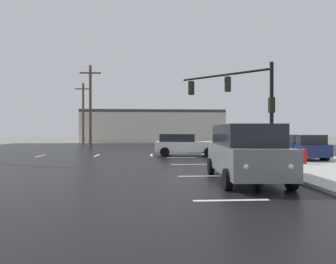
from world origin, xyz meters
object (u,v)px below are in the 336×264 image
(utility_pole_distant, at_px, (83,112))
(sedan_navy, at_px, (296,147))
(utility_pole_far, at_px, (90,105))
(fire_hydrant, at_px, (304,156))
(sedan_white, at_px, (184,144))
(suv_grey, at_px, (245,151))
(traffic_signal_mast, at_px, (243,96))

(utility_pole_distant, bearing_deg, sedan_navy, -52.12)
(utility_pole_far, bearing_deg, fire_hydrant, -49.61)
(sedan_white, height_order, utility_pole_far, utility_pole_far)
(fire_hydrant, xyz_separation_m, suv_grey, (-4.42, -4.00, 0.55))
(suv_grey, xyz_separation_m, utility_pole_far, (-9.73, 20.63, 3.50))
(sedan_navy, bearing_deg, utility_pole_distant, 33.40)
(traffic_signal_mast, height_order, sedan_navy, traffic_signal_mast)
(traffic_signal_mast, bearing_deg, sedan_white, -3.60)
(traffic_signal_mast, bearing_deg, sedan_navy, -147.30)
(utility_pole_far, bearing_deg, traffic_signal_mast, -47.65)
(sedan_white, distance_m, suv_grey, 10.67)
(suv_grey, bearing_deg, utility_pole_distant, -154.08)
(sedan_white, relative_size, utility_pole_far, 0.53)
(fire_hydrant, xyz_separation_m, sedan_navy, (1.13, 2.94, 0.32))
(fire_hydrant, xyz_separation_m, utility_pole_distant, (-17.14, 26.42, 3.91))
(sedan_white, xyz_separation_m, suv_grey, (0.95, -10.62, 0.24))
(sedan_white, xyz_separation_m, utility_pole_distant, (-11.76, 19.80, 3.59))
(traffic_signal_mast, distance_m, fire_hydrant, 5.30)
(suv_grey, height_order, utility_pole_far, utility_pole_far)
(fire_hydrant, height_order, utility_pole_distant, utility_pole_distant)
(traffic_signal_mast, bearing_deg, utility_pole_far, -6.85)
(sedan_white, bearing_deg, utility_pole_far, 137.19)
(traffic_signal_mast, xyz_separation_m, sedan_white, (-3.30, 3.23, -3.18))
(suv_grey, bearing_deg, traffic_signal_mast, 165.67)
(sedan_navy, height_order, utility_pole_far, utility_pole_far)
(sedan_navy, relative_size, utility_pole_far, 0.53)
(sedan_navy, relative_size, utility_pole_distant, 0.55)
(utility_pole_distant, bearing_deg, sedan_white, -59.29)
(sedan_navy, bearing_deg, fire_hydrant, 154.48)
(traffic_signal_mast, height_order, utility_pole_distant, utility_pole_distant)
(traffic_signal_mast, distance_m, sedan_navy, 4.54)
(utility_pole_far, relative_size, utility_pole_distant, 1.03)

